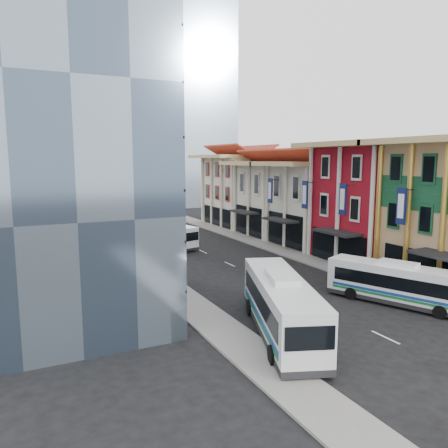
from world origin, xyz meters
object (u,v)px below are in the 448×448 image
office_tower (48,103)px  bus_left_far (168,234)px  bus_right (397,283)px  bus_left_near (281,304)px

office_tower → bus_left_far: bearing=46.0°
bus_left_far → bus_right: 29.79m
bus_left_far → bus_right: bearing=-88.6°
bus_left_near → bus_left_far: 29.83m
bus_right → bus_left_near: bearing=162.3°
office_tower → bus_left_far: office_tower is taller
bus_left_near → bus_left_far: bus_left_near is taller
bus_left_near → bus_right: bus_left_near is taller
office_tower → bus_left_near: size_ratio=2.47×
bus_left_far → bus_right: bus_right is taller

